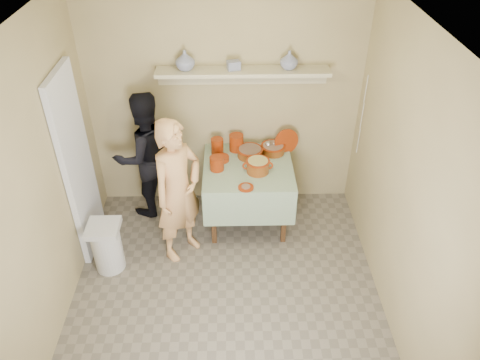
{
  "coord_description": "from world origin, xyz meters",
  "views": [
    {
      "loc": [
        0.07,
        -2.94,
        3.6
      ],
      "look_at": [
        0.15,
        0.75,
        0.95
      ],
      "focal_mm": 35.0,
      "sensor_mm": 36.0,
      "label": 1
    }
  ],
  "objects_px": {
    "serving_table": "(248,175)",
    "person_cook": "(178,192)",
    "person_helper": "(146,156)",
    "cazuela_rice": "(258,165)",
    "trash_bin": "(107,246)"
  },
  "relations": [
    {
      "from": "person_cook",
      "to": "person_helper",
      "type": "bearing_deg",
      "value": 73.0
    },
    {
      "from": "person_cook",
      "to": "trash_bin",
      "type": "distance_m",
      "value": 0.93
    },
    {
      "from": "person_helper",
      "to": "trash_bin",
      "type": "bearing_deg",
      "value": 41.37
    },
    {
      "from": "person_cook",
      "to": "person_helper",
      "type": "height_order",
      "value": "person_cook"
    },
    {
      "from": "trash_bin",
      "to": "person_helper",
      "type": "bearing_deg",
      "value": 71.89
    },
    {
      "from": "person_helper",
      "to": "serving_table",
      "type": "height_order",
      "value": "person_helper"
    },
    {
      "from": "trash_bin",
      "to": "person_cook",
      "type": "bearing_deg",
      "value": 17.23
    },
    {
      "from": "person_helper",
      "to": "cazuela_rice",
      "type": "relative_size",
      "value": 4.6
    },
    {
      "from": "cazuela_rice",
      "to": "serving_table",
      "type": "bearing_deg",
      "value": 129.13
    },
    {
      "from": "person_cook",
      "to": "serving_table",
      "type": "bearing_deg",
      "value": -12.56
    },
    {
      "from": "serving_table",
      "to": "trash_bin",
      "type": "distance_m",
      "value": 1.67
    },
    {
      "from": "person_cook",
      "to": "cazuela_rice",
      "type": "distance_m",
      "value": 0.9
    },
    {
      "from": "cazuela_rice",
      "to": "trash_bin",
      "type": "relative_size",
      "value": 0.59
    },
    {
      "from": "serving_table",
      "to": "trash_bin",
      "type": "bearing_deg",
      "value": -153.44
    },
    {
      "from": "serving_table",
      "to": "person_cook",
      "type": "bearing_deg",
      "value": -145.14
    }
  ]
}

